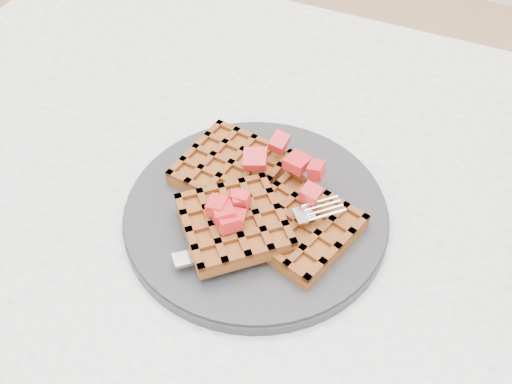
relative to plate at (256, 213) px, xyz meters
The scene contains 5 objects.
table 0.14m from the plate, 20.39° to the left, with size 1.20×0.80×0.75m.
plate is the anchor object (origin of this frame).
waffles 0.02m from the plate, 87.49° to the right, with size 0.21×0.20×0.03m.
strawberry_pile 0.05m from the plate, 143.13° to the right, with size 0.15×0.15×0.02m, color #9F050D, non-canonical shape.
fork 0.05m from the plate, 45.85° to the right, with size 0.02×0.18×0.02m, color silver, non-canonical shape.
Camera 1 is at (0.09, -0.37, 1.21)m, focal length 40.00 mm.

